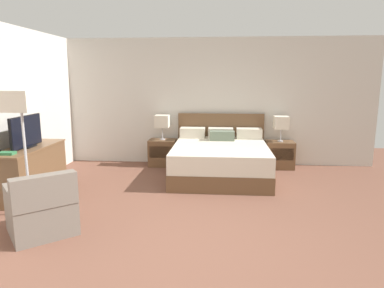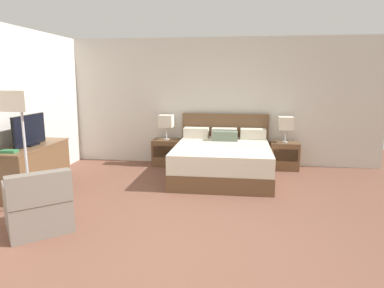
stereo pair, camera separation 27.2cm
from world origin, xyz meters
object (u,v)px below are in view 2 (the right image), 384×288
object	(u,v)px
nightstand_left	(167,152)
table_lamp_left	(166,121)
dresser	(34,168)
bed	(222,159)
table_lamp_right	(286,123)
nightstand_right	(284,156)
armchair_by_window	(38,207)
tv	(29,131)
floor_lamp	(21,109)
book_red_cover	(9,151)

from	to	relation	value
nightstand_left	table_lamp_left	bearing A→B (deg)	90.00
table_lamp_left	dresser	distance (m)	2.66
bed	dresser	size ratio (longest dim) A/B	1.36
nightstand_left	table_lamp_right	bearing A→B (deg)	0.04
nightstand_right	armchair_by_window	distance (m)	4.59
bed	tv	size ratio (longest dim) A/B	2.46
nightstand_right	armchair_by_window	size ratio (longest dim) A/B	0.57
tv	floor_lamp	bearing A→B (deg)	-60.95
tv	armchair_by_window	distance (m)	1.71
nightstand_right	bed	bearing A→B (deg)	-149.67
dresser	floor_lamp	world-z (taller)	floor_lamp
armchair_by_window	floor_lamp	bearing A→B (deg)	131.45
nightstand_left	bed	bearing A→B (deg)	-30.32
table_lamp_right	floor_lamp	bearing A→B (deg)	-143.04
nightstand_left	dresser	world-z (taller)	dresser
nightstand_left	dresser	size ratio (longest dim) A/B	0.38
book_red_cover	floor_lamp	distance (m)	0.82
nightstand_right	table_lamp_right	xyz separation A→B (m)	(0.00, 0.00, 0.65)
nightstand_right	table_lamp_right	distance (m)	0.65
nightstand_left	table_lamp_right	size ratio (longest dim) A/B	1.09
nightstand_left	tv	size ratio (longest dim) A/B	0.69
armchair_by_window	table_lamp_left	bearing A→B (deg)	75.19
table_lamp_right	armchair_by_window	world-z (taller)	table_lamp_right
nightstand_left	book_red_cover	world-z (taller)	book_red_cover
floor_lamp	dresser	bearing A→B (deg)	118.48
bed	book_red_cover	world-z (taller)	bed
bed	nightstand_right	bearing A→B (deg)	30.33
nightstand_left	dresser	bearing A→B (deg)	-131.82
bed	nightstand_left	distance (m)	1.38
table_lamp_left	armchair_by_window	bearing A→B (deg)	-104.81
bed	floor_lamp	size ratio (longest dim) A/B	1.19
bed	book_red_cover	bearing A→B (deg)	-148.77
nightstand_right	table_lamp_right	bearing A→B (deg)	90.00
nightstand_right	floor_lamp	bearing A→B (deg)	-143.05
bed	book_red_cover	xyz separation A→B (m)	(-2.93, -1.78, 0.44)
nightstand_left	book_red_cover	distance (m)	3.07
table_lamp_right	table_lamp_left	bearing A→B (deg)	180.00
dresser	tv	distance (m)	0.60
table_lamp_left	bed	bearing A→B (deg)	-30.37
nightstand_left	book_red_cover	bearing A→B (deg)	-125.15
bed	tv	xyz separation A→B (m)	(-2.93, -1.27, 0.66)
bed	table_lamp_left	bearing A→B (deg)	149.63
tv	book_red_cover	distance (m)	0.55
nightstand_right	tv	size ratio (longest dim) A/B	0.69
book_red_cover	bed	bearing A→B (deg)	31.23
nightstand_right	tv	distance (m)	4.62
floor_lamp	book_red_cover	bearing A→B (deg)	147.08
table_lamp_left	table_lamp_right	size ratio (longest dim) A/B	1.00
tv	nightstand_right	bearing A→B (deg)	25.54
table_lamp_left	armchair_by_window	size ratio (longest dim) A/B	0.52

